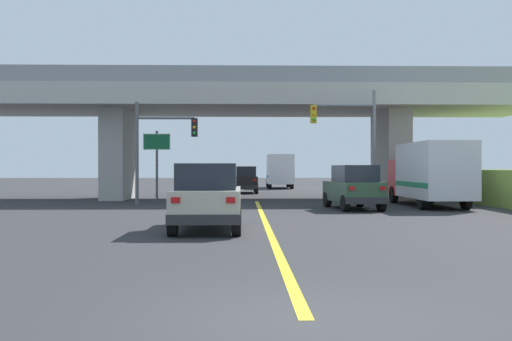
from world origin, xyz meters
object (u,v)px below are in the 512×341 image
(suv_crossing, at_px, (354,187))
(box_truck, at_px, (430,173))
(sedan_oncoming, at_px, (244,180))
(traffic_signal_nearside, at_px, (353,132))
(suv_lead, at_px, (208,197))
(highway_sign, at_px, (157,150))
(traffic_signal_farside, at_px, (158,141))
(semi_truck_distant, at_px, (280,171))

(suv_crossing, relative_size, box_truck, 0.59)
(sedan_oncoming, height_order, traffic_signal_nearside, traffic_signal_nearside)
(suv_lead, relative_size, highway_sign, 1.16)
(suv_lead, bearing_deg, suv_crossing, 55.90)
(traffic_signal_nearside, relative_size, traffic_signal_farside, 1.14)
(sedan_oncoming, bearing_deg, suv_lead, -92.51)
(suv_lead, bearing_deg, traffic_signal_farside, 104.44)
(traffic_signal_nearside, height_order, highway_sign, traffic_signal_nearside)
(suv_crossing, distance_m, semi_truck_distant, 28.87)
(box_truck, height_order, sedan_oncoming, box_truck)
(sedan_oncoming, bearing_deg, highway_sign, -114.83)
(traffic_signal_nearside, bearing_deg, box_truck, -41.38)
(box_truck, bearing_deg, highway_sign, 159.23)
(suv_crossing, xyz_separation_m, sedan_oncoming, (-4.94, 18.14, 0.01))
(sedan_oncoming, distance_m, traffic_signal_nearside, 14.92)
(highway_sign, bearing_deg, suv_lead, -76.57)
(traffic_signal_farside, relative_size, semi_truck_distant, 0.80)
(box_truck, xyz_separation_m, semi_truck_distant, (-5.71, 26.99, 0.00))
(traffic_signal_farside, bearing_deg, traffic_signal_nearside, 4.55)
(highway_sign, bearing_deg, sedan_oncoming, 65.17)
(sedan_oncoming, distance_m, semi_truck_distant, 11.21)
(suv_crossing, xyz_separation_m, traffic_signal_farside, (-9.46, 3.86, 2.31))
(traffic_signal_nearside, relative_size, semi_truck_distant, 0.91)
(suv_crossing, xyz_separation_m, highway_sign, (-10.01, 7.18, 1.93))
(suv_lead, bearing_deg, highway_sign, 103.43)
(suv_lead, bearing_deg, semi_truck_distant, 83.20)
(traffic_signal_farside, bearing_deg, suv_crossing, -22.21)
(box_truck, bearing_deg, semi_truck_distant, 101.94)
(sedan_oncoming, xyz_separation_m, highway_sign, (-5.07, -10.95, 1.92))
(traffic_signal_nearside, height_order, semi_truck_distant, traffic_signal_nearside)
(suv_lead, height_order, sedan_oncoming, same)
(traffic_signal_farside, bearing_deg, sedan_oncoming, 72.44)
(box_truck, xyz_separation_m, sedan_oncoming, (-9.04, 16.30, -0.62))
(suv_crossing, bearing_deg, traffic_signal_farside, 151.92)
(suv_lead, xyz_separation_m, semi_truck_distant, (4.52, 37.88, 0.63))
(suv_crossing, height_order, traffic_signal_nearside, traffic_signal_nearside)
(box_truck, xyz_separation_m, traffic_signal_farside, (-13.55, 2.03, 1.68))
(suv_crossing, xyz_separation_m, traffic_signal_nearside, (0.86, 4.68, 2.81))
(sedan_oncoming, bearing_deg, semi_truck_distant, 72.69)
(suv_lead, distance_m, highway_sign, 16.81)
(suv_lead, height_order, box_truck, box_truck)
(suv_crossing, bearing_deg, suv_lead, -129.97)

